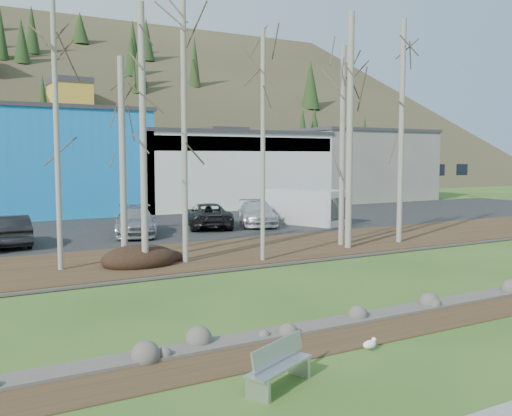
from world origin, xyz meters
TOP-DOWN VIEW (x-y plane):
  - ground at (0.00, 0.00)m, footprint 200.00×200.00m
  - dirt_strip at (0.00, 2.10)m, footprint 80.00×1.80m
  - near_bank_rocks at (0.00, 3.10)m, footprint 80.00×0.80m
  - river at (0.00, 7.20)m, footprint 80.00×8.00m
  - far_bank_rocks at (0.00, 11.30)m, footprint 80.00×0.80m
  - far_bank at (0.00, 14.50)m, footprint 80.00×7.00m
  - parking_lot at (0.00, 25.00)m, footprint 80.00×14.00m
  - building_blue at (-6.00, 39.00)m, footprint 20.40×12.24m
  - building_white at (12.00, 38.98)m, footprint 18.36×12.24m
  - building_grey at (28.00, 39.00)m, footprint 14.28×12.24m
  - hillside at (0.00, 84.00)m, footprint 160.00×72.00m
  - bench_intact at (-5.17, 0.31)m, footprint 1.82×1.21m
  - seagull at (-2.21, 0.99)m, footprint 0.43×0.20m
  - dirt_mound at (-3.77, 13.30)m, footprint 3.13×2.21m
  - birch_0 at (-6.75, 13.95)m, footprint 0.21×0.21m
  - birch_1 at (-4.21, 13.86)m, footprint 0.27×0.27m
  - birch_2 at (-1.85, 13.02)m, footprint 0.24×0.24m
  - birch_3 at (-3.75, 12.59)m, footprint 0.27×0.27m
  - birch_4 at (1.19, 11.76)m, footprint 0.19×0.19m
  - birch_5 at (6.51, 12.60)m, footprint 0.31×0.31m
  - birch_6 at (6.75, 13.45)m, footprint 0.28×0.28m
  - birch_7 at (9.97, 12.74)m, footprint 0.27×0.27m
  - car_1 at (-7.70, 21.40)m, footprint 1.75×4.69m
  - car_3 at (-1.11, 22.06)m, footprint 3.71×5.84m
  - car_4 at (3.90, 23.20)m, footprint 4.08×6.01m
  - car_5 at (7.21, 22.75)m, footprint 4.11×5.81m
  - van_white at (10.40, 21.52)m, footprint 3.86×5.63m

SIDE VIEW (x-z plane):
  - ground at x=0.00m, z-range 0.00..0.00m
  - near_bank_rocks at x=0.00m, z-range -0.25..0.25m
  - river at x=0.00m, z-range -0.45..0.45m
  - far_bank_rocks at x=0.00m, z-range -0.23..0.23m
  - dirt_strip at x=0.00m, z-range 0.00..0.03m
  - parking_lot at x=0.00m, z-range 0.00..0.14m
  - far_bank at x=0.00m, z-range 0.00..0.15m
  - seagull at x=-2.21m, z-range 0.02..0.32m
  - bench_intact at x=-5.17m, z-range 0.00..0.88m
  - dirt_mound at x=-3.77m, z-range 0.15..0.76m
  - car_4 at x=3.90m, z-range 0.14..1.67m
  - car_1 at x=-7.70m, z-range 0.14..1.67m
  - car_5 at x=7.21m, z-range 0.14..1.70m
  - car_3 at x=-1.11m, z-range 0.14..1.72m
  - van_white at x=10.40m, z-range 0.14..2.42m
  - building_white at x=12.00m, z-range 0.01..6.81m
  - building_grey at x=28.00m, z-range 0.01..7.31m
  - building_blue at x=-6.00m, z-range 0.01..8.31m
  - birch_1 at x=-4.21m, z-range 0.15..8.58m
  - birch_4 at x=1.19m, z-range 0.15..9.89m
  - birch_6 at x=6.75m, z-range 0.15..9.96m
  - birch_3 at x=-3.75m, z-range 0.15..10.49m
  - birch_0 at x=-6.75m, z-range 0.15..10.87m
  - birch_2 at x=-1.85m, z-range 0.15..11.25m
  - birch_5 at x=6.51m, z-range 0.15..11.37m
  - birch_7 at x=9.97m, z-range 0.15..11.46m
  - hillside at x=0.00m, z-range 0.00..35.00m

